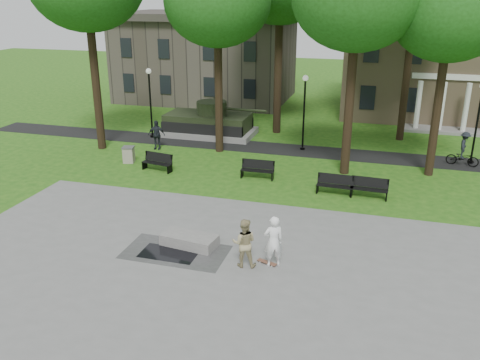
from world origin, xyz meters
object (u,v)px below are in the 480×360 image
Objects in this scene: concrete_block at (189,240)px; park_bench_0 at (157,161)px; cyclist at (463,152)px; skateboarder at (273,241)px; friend_watching at (244,243)px; trash_bin at (129,154)px.

concrete_block is 1.19× the size of park_bench_0.
cyclist is (11.55, 13.70, 0.58)m from concrete_block.
skateboarder is 1.06× the size of friend_watching.
friend_watching is at bearing -10.29° from skateboarder.
cyclist is at bearing -132.38° from friend_watching.
skateboarder is 14.42m from trash_bin.
trash_bin is (-18.87, -4.85, -0.34)m from cyclist.
friend_watching is (-1.02, -0.31, -0.05)m from skateboarder.
skateboarder is at bearing -10.00° from concrete_block.
park_bench_0 is at bearing -60.38° from friend_watching.
trash_bin is at bearing 129.58° from concrete_block.
cyclist reaches higher than trash_bin.
park_bench_0 is (-16.63, -5.69, -0.30)m from cyclist.
friend_watching is at bearing -39.78° from park_bench_0.
concrete_block is at bearing 150.72° from cyclist.
skateboarder is 1.06× the size of park_bench_0.
park_bench_0 is at bearing 119.75° from cyclist.
skateboarder reaches higher than trash_bin.
park_bench_0 is (-7.59, 8.94, -0.43)m from friend_watching.
park_bench_0 reaches higher than trash_bin.
skateboarder reaches higher than friend_watching.
park_bench_0 is 1.93× the size of trash_bin.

